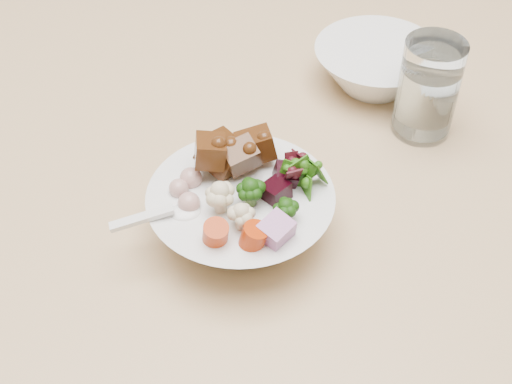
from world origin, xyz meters
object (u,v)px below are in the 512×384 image
Objects in this scene: dining_table at (495,210)px; chair_far at (508,46)px; water_glass at (427,92)px; side_bowl at (376,67)px; food_bowl at (242,210)px.

chair_far is at bearing 70.75° from dining_table.
side_bowl is at bearing 108.75° from water_glass.
food_bowl is 1.57× the size of water_glass.
food_bowl is at bearing -149.71° from water_glass.
chair_far is (0.31, 0.60, -0.18)m from dining_table.
dining_table is 0.34m from food_bowl.
side_bowl is at bearing -129.22° from chair_far.
chair_far is 0.67m from side_bowl.
water_glass reaches higher than dining_table.
food_bowl is at bearing -161.57° from dining_table.
food_bowl is (-0.32, -0.06, 0.11)m from dining_table.
food_bowl is at bearing -130.84° from side_bowl.
food_bowl is at bearing -127.94° from chair_far.
side_bowl is at bearing 132.00° from dining_table.
side_bowl is (-0.42, -0.43, 0.29)m from chair_far.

